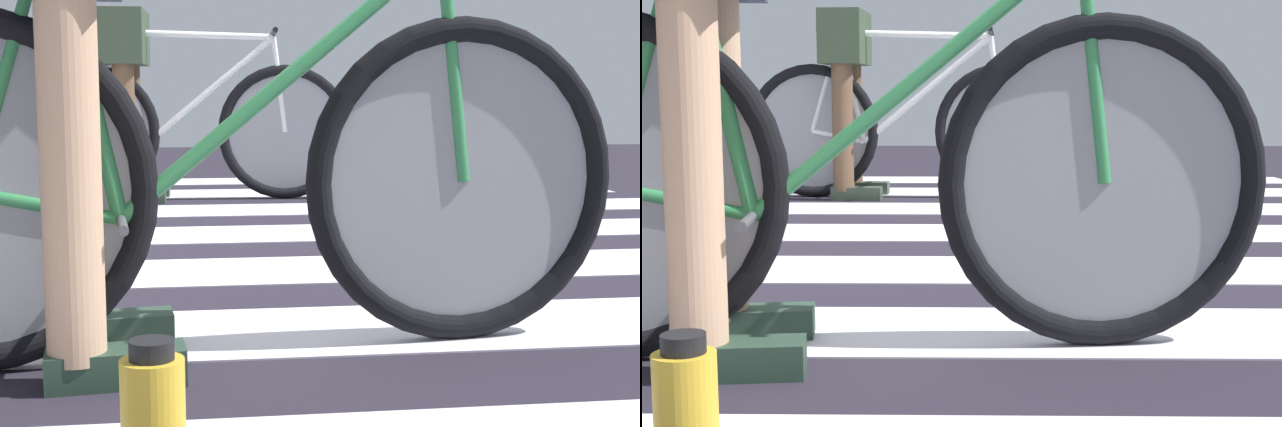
% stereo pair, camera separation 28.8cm
% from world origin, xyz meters
% --- Properties ---
extents(ground, '(18.00, 14.00, 0.02)m').
position_xyz_m(ground, '(0.00, 0.00, 0.01)').
color(ground, '#26212C').
extents(crosswalk_markings, '(5.50, 6.50, 0.00)m').
position_xyz_m(crosswalk_markings, '(0.04, -0.15, 0.02)').
color(crosswalk_markings, silver).
rests_on(crosswalk_markings, ground).
extents(bicycle_1_of_2, '(1.73, 0.52, 0.93)m').
position_xyz_m(bicycle_1_of_2, '(0.46, -1.07, 0.41)').
color(bicycle_1_of_2, black).
rests_on(bicycle_1_of_2, ground).
extents(cyclist_1_of_2, '(0.35, 0.43, 1.03)m').
position_xyz_m(cyclist_1_of_2, '(0.15, -1.10, 0.68)').
color(cyclist_1_of_2, tan).
rests_on(cyclist_1_of_2, ground).
extents(bicycle_2_of_2, '(1.74, 0.52, 0.93)m').
position_xyz_m(bicycle_2_of_2, '(0.32, 1.87, 0.41)').
color(bicycle_2_of_2, black).
rests_on(bicycle_2_of_2, ground).
extents(cyclist_2_of_2, '(0.32, 0.42, 0.99)m').
position_xyz_m(cyclist_2_of_2, '(0.01, 1.88, 0.66)').
color(cyclist_2_of_2, brown).
rests_on(cyclist_2_of_2, ground).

